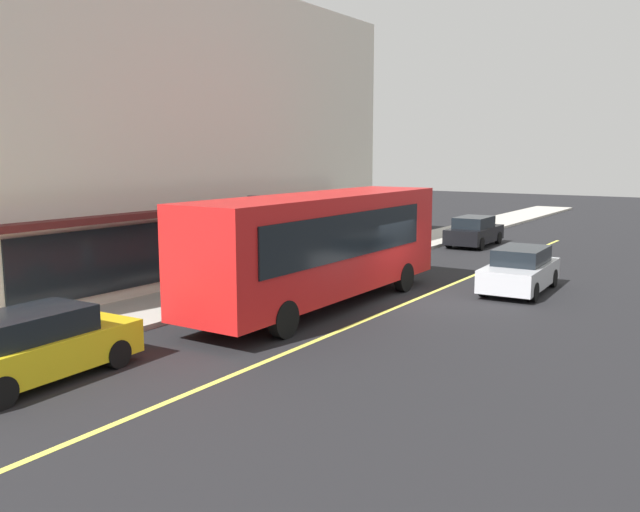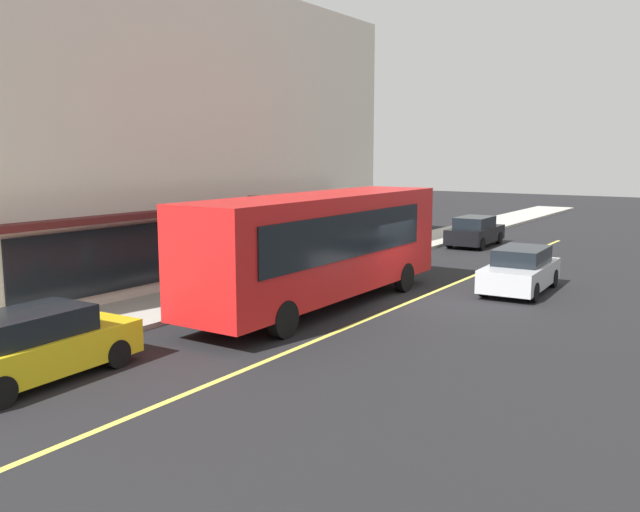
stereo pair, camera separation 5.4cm
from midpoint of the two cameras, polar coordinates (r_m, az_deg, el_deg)
The scene contains 12 objects.
ground at distance 22.13m, azimuth 8.23°, elevation -3.70°, with size 120.00×120.00×0.00m, color black.
sidewalk at distance 25.14m, azimuth -3.93°, elevation -1.95°, with size 80.00×3.04×0.15m, color #B2ADA3.
lane_centre_stripe at distance 22.13m, azimuth 8.23°, elevation -3.69°, with size 36.00×0.16×0.01m, color #D8D14C.
storefront_building at distance 27.55m, azimuth -17.55°, elevation 9.91°, with size 24.98×10.15×10.98m.
bus at distance 20.57m, azimuth 0.23°, elevation 1.06°, with size 11.15×2.68×3.50m.
traffic_light at distance 22.46m, azimuth -5.49°, elevation 3.08°, with size 0.30×0.52×3.20m.
car_silver at distance 24.08m, azimuth 16.81°, elevation -1.18°, with size 4.38×2.02×1.52m.
car_black at distance 35.38m, azimuth 13.13°, elevation 2.04°, with size 4.35×1.96×1.52m.
car_yellow at distance 15.32m, azimuth -23.06°, elevation -7.08°, with size 4.39×2.03×1.52m.
pedestrian_waiting at distance 28.69m, azimuth 3.36°, elevation 1.56°, with size 0.34×0.34×1.67m.
pedestrian_mid_block at distance 27.25m, azimuth 0.92°, elevation 1.47°, with size 0.34×0.34×1.87m.
pedestrian_by_curb at distance 20.41m, azimuth -10.85°, elevation -1.49°, with size 0.34×0.34×1.69m.
Camera 2 is at (-19.52, -9.28, 4.74)m, focal length 37.49 mm.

